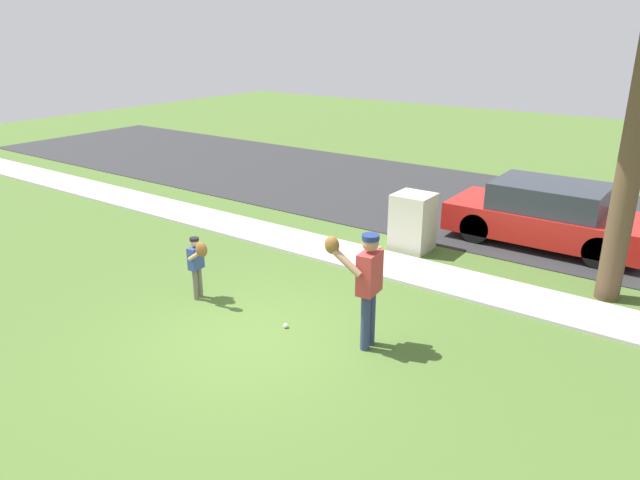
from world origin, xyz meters
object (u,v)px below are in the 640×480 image
(person_child, at_px, (197,260))
(parked_hatchback_red, at_px, (547,215))
(person_adult, at_px, (366,278))
(utility_cabinet, at_px, (413,222))
(baseball, at_px, (286,326))

(person_child, distance_m, parked_hatchback_red, 7.35)
(person_adult, bearing_deg, parked_hatchback_red, -103.83)
(person_adult, relative_size, utility_cabinet, 1.45)
(baseball, relative_size, utility_cabinet, 0.06)
(utility_cabinet, height_order, parked_hatchback_red, parked_hatchback_red)
(baseball, distance_m, utility_cabinet, 4.25)
(utility_cabinet, distance_m, parked_hatchback_red, 2.88)
(baseball, xyz_separation_m, parked_hatchback_red, (2.16, 6.12, 0.62))
(person_adult, relative_size, parked_hatchback_red, 0.43)
(baseball, height_order, parked_hatchback_red, parked_hatchback_red)
(baseball, xyz_separation_m, utility_cabinet, (-0.01, 4.22, 0.56))
(person_child, bearing_deg, utility_cabinet, 61.82)
(person_child, bearing_deg, person_adult, 0.33)
(baseball, height_order, utility_cabinet, utility_cabinet)
(person_adult, xyz_separation_m, utility_cabinet, (-1.28, 3.98, -0.48))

